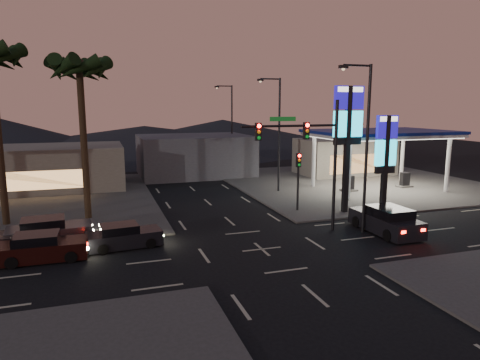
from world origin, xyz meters
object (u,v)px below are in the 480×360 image
object	(u,v)px
car_lane_a_front	(123,237)
suv_station	(386,221)
car_lane_a_mid	(42,248)
car_lane_b_front	(48,232)
traffic_signal_mast	(310,147)
pylon_sign_short	(386,149)
pylon_sign_tall	(348,124)
gas_station	(380,135)

from	to	relation	value
car_lane_a_front	suv_station	distance (m)	15.48
car_lane_a_mid	car_lane_b_front	world-z (taller)	car_lane_b_front
suv_station	traffic_signal_mast	bearing A→B (deg)	161.41
pylon_sign_short	car_lane_a_front	size ratio (longest dim) A/B	1.69
car_lane_a_mid	car_lane_b_front	bearing A→B (deg)	89.40
pylon_sign_tall	traffic_signal_mast	bearing A→B (deg)	-143.48
gas_station	pylon_sign_short	distance (m)	9.02
pylon_sign_tall	pylon_sign_short	world-z (taller)	pylon_sign_tall
pylon_sign_short	car_lane_a_front	bearing A→B (deg)	-174.26
pylon_sign_tall	pylon_sign_short	distance (m)	3.20
gas_station	car_lane_b_front	xyz separation A→B (m)	(-27.00, -7.35, -4.39)
pylon_sign_tall	car_lane_a_front	bearing A→B (deg)	-169.74
traffic_signal_mast	car_lane_b_front	size ratio (longest dim) A/B	1.70
gas_station	pylon_sign_short	xyz separation A→B (m)	(-5.00, -7.50, -0.42)
car_lane_a_mid	car_lane_b_front	size ratio (longest dim) A/B	0.91
traffic_signal_mast	car_lane_a_mid	world-z (taller)	traffic_signal_mast
gas_station	traffic_signal_mast	distance (m)	15.82
pylon_sign_tall	car_lane_b_front	distance (m)	20.34
gas_station	traffic_signal_mast	size ratio (longest dim) A/B	1.53
pylon_sign_tall	traffic_signal_mast	size ratio (longest dim) A/B	1.12
car_lane_a_front	car_lane_b_front	xyz separation A→B (m)	(-3.95, 1.97, 0.08)
car_lane_a_mid	suv_station	xyz separation A→B (m)	(19.30, -1.42, 0.12)
pylon_sign_short	suv_station	xyz separation A→B (m)	(-2.73, -4.03, -3.90)
pylon_sign_tall	car_lane_a_front	size ratio (longest dim) A/B	2.17
car_lane_a_front	car_lane_a_mid	xyz separation A→B (m)	(-3.98, -0.79, 0.04)
gas_station	car_lane_a_front	distance (m)	25.26
pylon_sign_tall	suv_station	distance (m)	7.56
car_lane_a_front	car_lane_a_mid	bearing A→B (deg)	-168.71
car_lane_b_front	traffic_signal_mast	bearing A→B (deg)	-10.23
car_lane_a_front	traffic_signal_mast	bearing A→B (deg)	-3.68
car_lane_a_front	suv_station	world-z (taller)	suv_station
pylon_sign_tall	car_lane_b_front	xyz separation A→B (m)	(-19.50, -0.85, -5.70)
car_lane_a_mid	suv_station	size ratio (longest dim) A/B	0.87
car_lane_b_front	pylon_sign_tall	bearing A→B (deg)	2.49
traffic_signal_mast	car_lane_b_front	bearing A→B (deg)	169.77
traffic_signal_mast	suv_station	world-z (taller)	traffic_signal_mast
gas_station	pylon_sign_tall	bearing A→B (deg)	-139.09
suv_station	gas_station	bearing A→B (deg)	56.15
traffic_signal_mast	car_lane_b_front	distance (m)	15.67
pylon_sign_tall	car_lane_a_mid	size ratio (longest dim) A/B	2.10
gas_station	car_lane_a_mid	distance (m)	29.20
suv_station	car_lane_a_mid	bearing A→B (deg)	175.79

